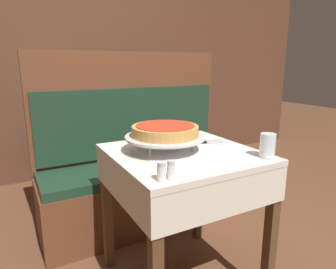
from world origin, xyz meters
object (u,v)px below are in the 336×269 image
object	(u,v)px
dining_table_front	(183,174)
water_glass_near	(268,145)
dining_table_rear	(79,123)
pizza_pan_stand	(165,138)
condiment_caddy	(83,106)
napkin_holder	(150,131)
pepper_shaker	(171,170)
salt_shaker	(161,172)
booth_bench	(140,175)
deep_dish_pizza	(165,130)
pizza_server	(205,142)

from	to	relation	value
dining_table_front	water_glass_near	bearing A→B (deg)	-42.57
dining_table_rear	pizza_pan_stand	world-z (taller)	pizza_pan_stand
dining_table_rear	condiment_caddy	distance (m)	0.17
pizza_pan_stand	condiment_caddy	distance (m)	1.46
napkin_holder	condiment_caddy	bearing A→B (deg)	94.89
pepper_shaker	condiment_caddy	bearing A→B (deg)	87.08
dining_table_front	condiment_caddy	distance (m)	1.52
pizza_pan_stand	salt_shaker	bearing A→B (deg)	-120.09
napkin_holder	salt_shaker	bearing A→B (deg)	-111.50
napkin_holder	booth_bench	bearing A→B (deg)	75.73
booth_bench	salt_shaker	bearing A→B (deg)	-108.64
deep_dish_pizza	salt_shaker	xyz separation A→B (m)	(-0.20, -0.34, -0.07)
pizza_server	pepper_shaker	xyz separation A→B (m)	(-0.42, -0.36, 0.03)
pizza_pan_stand	pizza_server	world-z (taller)	pizza_pan_stand
dining_table_front	booth_bench	size ratio (longest dim) A/B	0.52
napkin_holder	condiment_caddy	size ratio (longest dim) A/B	0.64
water_glass_near	pizza_pan_stand	bearing A→B (deg)	139.47
dining_table_rear	condiment_caddy	size ratio (longest dim) A/B	4.85
dining_table_front	pizza_pan_stand	size ratio (longest dim) A/B	1.86
booth_bench	condiment_caddy	distance (m)	0.93
salt_shaker	dining_table_rear	bearing A→B (deg)	87.36
deep_dish_pizza	booth_bench	bearing A→B (deg)	77.95
deep_dish_pizza	pepper_shaker	bearing A→B (deg)	-114.54
pizza_pan_stand	pizza_server	xyz separation A→B (m)	(0.26, 0.02, -0.07)
pepper_shaker	booth_bench	bearing A→B (deg)	73.53
dining_table_front	pepper_shaker	bearing A→B (deg)	-128.74
condiment_caddy	napkin_holder	bearing A→B (deg)	-85.11
condiment_caddy	booth_bench	bearing A→B (deg)	-75.30
salt_shaker	condiment_caddy	xyz separation A→B (m)	(0.13, 1.80, 0.02)
salt_shaker	napkin_holder	distance (m)	0.64
booth_bench	pizza_pan_stand	xyz separation A→B (m)	(-0.14, -0.67, 0.46)
deep_dish_pizza	napkin_holder	bearing A→B (deg)	81.53
pizza_pan_stand	pepper_shaker	distance (m)	0.38
water_glass_near	pepper_shaker	world-z (taller)	water_glass_near
pizza_pan_stand	deep_dish_pizza	world-z (taller)	deep_dish_pizza
dining_table_rear	pizza_pan_stand	xyz separation A→B (m)	(0.11, -1.47, 0.17)
booth_bench	pizza_server	bearing A→B (deg)	-79.40
pizza_server	condiment_caddy	bearing A→B (deg)	102.87
condiment_caddy	salt_shaker	bearing A→B (deg)	-94.25
pepper_shaker	napkin_holder	size ratio (longest dim) A/B	0.72
water_glass_near	salt_shaker	bearing A→B (deg)	-177.89
booth_bench	pepper_shaker	xyz separation A→B (m)	(-0.30, -1.01, 0.42)
salt_shaker	condiment_caddy	bearing A→B (deg)	85.75
deep_dish_pizza	napkin_holder	size ratio (longest dim) A/B	3.33
dining_table_front	pepper_shaker	xyz separation A→B (m)	(-0.23, -0.29, 0.16)
condiment_caddy	deep_dish_pizza	bearing A→B (deg)	-87.47
salt_shaker	pizza_server	bearing A→B (deg)	38.32
dining_table_rear	condiment_caddy	bearing A→B (deg)	-11.28
dining_table_front	pizza_server	bearing A→B (deg)	21.29
booth_bench	salt_shaker	distance (m)	1.15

